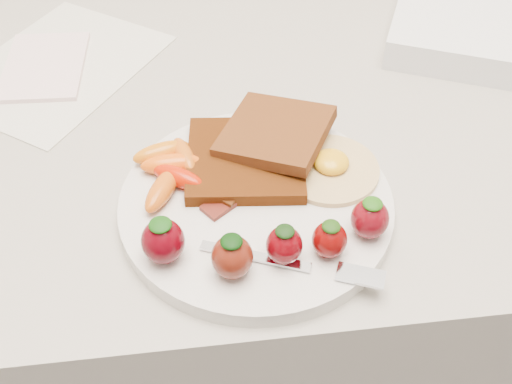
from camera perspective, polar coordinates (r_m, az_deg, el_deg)
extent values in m
cube|color=gray|center=(1.10, -0.11, -11.50)|extent=(2.00, 0.60, 0.90)
cylinder|color=silver|center=(0.64, 0.00, -1.18)|extent=(0.27, 0.27, 0.02)
cube|color=black|center=(0.66, -0.94, 2.92)|extent=(0.13, 0.13, 0.01)
cube|color=black|center=(0.67, 1.72, 5.33)|extent=(0.14, 0.14, 0.02)
cylinder|color=beige|center=(0.66, 6.53, 2.02)|extent=(0.13, 0.13, 0.01)
ellipsoid|color=gold|center=(0.66, 6.71, 2.68)|extent=(0.05, 0.05, 0.02)
cube|color=black|center=(0.63, -1.43, 0.04)|extent=(0.08, 0.07, 0.00)
cube|color=black|center=(0.64, -0.08, 0.80)|extent=(0.09, 0.04, 0.00)
cube|color=black|center=(0.64, -0.90, 1.50)|extent=(0.07, 0.08, 0.00)
ellipsoid|color=#E9560A|center=(0.66, -7.55, 2.50)|extent=(0.06, 0.02, 0.02)
ellipsoid|color=#BA1901|center=(0.64, -6.92, 1.31)|extent=(0.06, 0.05, 0.02)
ellipsoid|color=#C5520E|center=(0.63, -8.33, 0.22)|extent=(0.05, 0.07, 0.02)
ellipsoid|color=#C45610|center=(0.66, -6.41, 3.24)|extent=(0.03, 0.06, 0.02)
ellipsoid|color=#CD670C|center=(0.67, -8.41, 3.52)|extent=(0.06, 0.04, 0.02)
ellipsoid|color=#490109|center=(0.57, -8.27, -4.35)|extent=(0.04, 0.04, 0.04)
ellipsoid|color=#0F3C0A|center=(0.55, -8.51, -2.89)|extent=(0.02, 0.02, 0.01)
ellipsoid|color=#58170B|center=(0.56, -2.14, -5.79)|extent=(0.04, 0.04, 0.04)
ellipsoid|color=black|center=(0.54, -2.20, -4.41)|extent=(0.02, 0.02, 0.01)
ellipsoid|color=#510208|center=(0.57, 2.53, -4.74)|extent=(0.03, 0.03, 0.04)
ellipsoid|color=black|center=(0.55, 2.59, -3.51)|extent=(0.02, 0.02, 0.01)
ellipsoid|color=#590303|center=(0.58, 6.55, -4.24)|extent=(0.03, 0.03, 0.04)
ellipsoid|color=#17380A|center=(0.56, 6.70, -3.05)|extent=(0.02, 0.02, 0.01)
ellipsoid|color=#5A060E|center=(0.59, 10.09, -2.36)|extent=(0.04, 0.04, 0.04)
ellipsoid|color=#1B500C|center=(0.58, 10.34, -1.03)|extent=(0.02, 0.02, 0.01)
cube|color=silver|center=(0.58, -0.08, -5.73)|extent=(0.10, 0.05, 0.00)
cube|color=silver|center=(0.57, 9.29, -7.34)|extent=(0.05, 0.03, 0.00)
cube|color=beige|center=(0.86, -17.22, 10.57)|extent=(0.30, 0.32, 0.00)
cube|color=beige|center=(0.86, -18.29, 10.59)|extent=(0.10, 0.15, 0.01)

